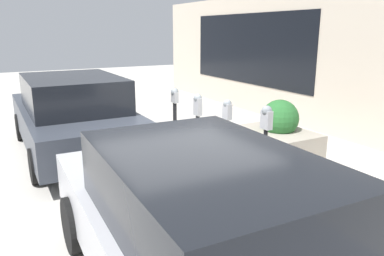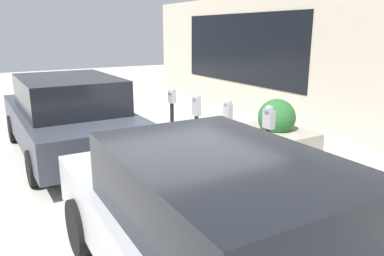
{
  "view_description": "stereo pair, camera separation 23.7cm",
  "coord_description": "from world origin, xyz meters",
  "px_view_note": "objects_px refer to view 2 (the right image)",
  "views": [
    {
      "loc": [
        -5.24,
        2.7,
        2.48
      ],
      "look_at": [
        0.0,
        -0.15,
        0.92
      ],
      "focal_mm": 35.0,
      "sensor_mm": 36.0,
      "label": 1
    },
    {
      "loc": [
        -5.12,
        2.9,
        2.48
      ],
      "look_at": [
        0.0,
        -0.15,
        0.92
      ],
      "focal_mm": 35.0,
      "sensor_mm": 36.0,
      "label": 2
    }
  ],
  "objects_px": {
    "parking_meter_nearest": "(268,135)",
    "parked_car_front": "(212,227)",
    "parking_meter_second": "(227,128)",
    "parking_meter_middle": "(197,119)",
    "parked_car_middle": "(69,115)",
    "planter_box": "(276,136)",
    "parking_meter_fourth": "(172,110)"
  },
  "relations": [
    {
      "from": "parking_meter_second",
      "to": "parked_car_front",
      "type": "bearing_deg",
      "value": 141.25
    },
    {
      "from": "planter_box",
      "to": "parking_meter_second",
      "type": "bearing_deg",
      "value": 111.17
    },
    {
      "from": "parked_car_middle",
      "to": "parking_meter_nearest",
      "type": "bearing_deg",
      "value": -155.17
    },
    {
      "from": "parking_meter_fourth",
      "to": "parked_car_front",
      "type": "xyz_separation_m",
      "value": [
        -4.09,
        1.76,
        -0.14
      ]
    },
    {
      "from": "parking_meter_nearest",
      "to": "parked_car_front",
      "type": "bearing_deg",
      "value": 125.38
    },
    {
      "from": "parking_meter_second",
      "to": "planter_box",
      "type": "distance_m",
      "value": 1.86
    },
    {
      "from": "parking_meter_second",
      "to": "planter_box",
      "type": "relative_size",
      "value": 0.96
    },
    {
      "from": "parking_meter_nearest",
      "to": "parking_meter_middle",
      "type": "bearing_deg",
      "value": 1.34
    },
    {
      "from": "parking_meter_middle",
      "to": "parked_car_middle",
      "type": "bearing_deg",
      "value": 40.05
    },
    {
      "from": "parking_meter_second",
      "to": "planter_box",
      "type": "bearing_deg",
      "value": -68.83
    },
    {
      "from": "parking_meter_second",
      "to": "parking_meter_middle",
      "type": "xyz_separation_m",
      "value": [
        0.92,
        0.01,
        -0.03
      ]
    },
    {
      "from": "parking_meter_nearest",
      "to": "parking_meter_fourth",
      "type": "distance_m",
      "value": 2.85
    },
    {
      "from": "parking_meter_second",
      "to": "parking_meter_fourth",
      "type": "distance_m",
      "value": 1.94
    },
    {
      "from": "parking_meter_second",
      "to": "parked_car_front",
      "type": "xyz_separation_m",
      "value": [
        -2.15,
        1.73,
        -0.19
      ]
    },
    {
      "from": "parked_car_front",
      "to": "parked_car_middle",
      "type": "height_order",
      "value": "parked_car_middle"
    },
    {
      "from": "parking_meter_nearest",
      "to": "parked_car_front",
      "type": "relative_size",
      "value": 0.33
    },
    {
      "from": "parked_car_front",
      "to": "planter_box",
      "type": "bearing_deg",
      "value": -49.19
    },
    {
      "from": "parking_meter_fourth",
      "to": "parking_meter_middle",
      "type": "bearing_deg",
      "value": 177.59
    },
    {
      "from": "planter_box",
      "to": "parking_meter_fourth",
      "type": "bearing_deg",
      "value": 51.54
    },
    {
      "from": "parking_meter_second",
      "to": "parked_car_middle",
      "type": "relative_size",
      "value": 0.31
    },
    {
      "from": "parking_meter_nearest",
      "to": "parked_car_front",
      "type": "height_order",
      "value": "parked_car_front"
    },
    {
      "from": "parking_meter_middle",
      "to": "parked_car_front",
      "type": "bearing_deg",
      "value": 150.79
    },
    {
      "from": "parking_meter_middle",
      "to": "parked_car_middle",
      "type": "distance_m",
      "value": 2.73
    },
    {
      "from": "planter_box",
      "to": "parked_car_front",
      "type": "distance_m",
      "value": 4.41
    },
    {
      "from": "parked_car_front",
      "to": "parking_meter_nearest",
      "type": "bearing_deg",
      "value": -53.33
    },
    {
      "from": "planter_box",
      "to": "parked_car_middle",
      "type": "height_order",
      "value": "parked_car_middle"
    },
    {
      "from": "parking_meter_fourth",
      "to": "planter_box",
      "type": "bearing_deg",
      "value": -128.46
    },
    {
      "from": "parking_meter_second",
      "to": "parked_car_front",
      "type": "distance_m",
      "value": 2.77
    },
    {
      "from": "parking_meter_nearest",
      "to": "parked_car_middle",
      "type": "distance_m",
      "value": 4.31
    },
    {
      "from": "planter_box",
      "to": "parked_car_front",
      "type": "height_order",
      "value": "parked_car_front"
    },
    {
      "from": "parked_car_front",
      "to": "parked_car_middle",
      "type": "bearing_deg",
      "value": 1.75
    },
    {
      "from": "parking_meter_second",
      "to": "planter_box",
      "type": "height_order",
      "value": "parking_meter_second"
    }
  ]
}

